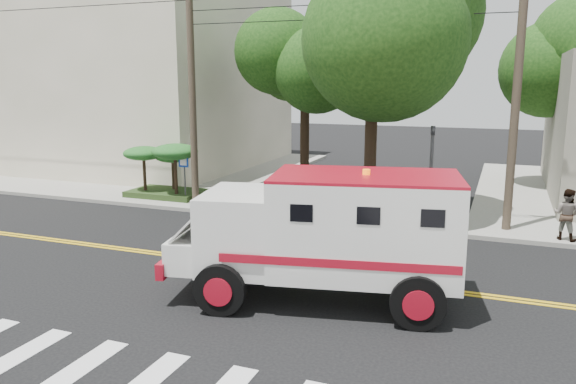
% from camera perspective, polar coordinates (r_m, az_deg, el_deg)
% --- Properties ---
extents(ground, '(100.00, 100.00, 0.00)m').
position_cam_1_polar(ground, '(15.72, -2.71, -7.62)').
color(ground, black).
rests_on(ground, ground).
extents(sidewalk_nw, '(17.00, 17.00, 0.15)m').
position_cam_1_polar(sidewalk_nw, '(33.78, -14.48, 2.41)').
color(sidewalk_nw, gray).
rests_on(sidewalk_nw, ground).
extents(building_left, '(16.00, 14.00, 10.00)m').
position_cam_1_polar(building_left, '(35.80, -16.12, 10.97)').
color(building_left, '#BDB89B').
rests_on(building_left, sidewalk_nw).
extents(utility_pole_left, '(0.28, 0.28, 9.00)m').
position_cam_1_polar(utility_pole_left, '(22.80, -9.70, 9.65)').
color(utility_pole_left, '#382D23').
rests_on(utility_pole_left, ground).
extents(utility_pole_right, '(0.28, 0.28, 9.00)m').
position_cam_1_polar(utility_pole_right, '(19.79, 22.16, 8.76)').
color(utility_pole_right, '#382D23').
rests_on(utility_pole_right, ground).
extents(tree_main, '(6.08, 5.70, 9.85)m').
position_cam_1_polar(tree_main, '(20.32, 9.83, 17.09)').
color(tree_main, black).
rests_on(tree_main, ground).
extents(tree_left, '(4.48, 4.20, 7.70)m').
position_cam_1_polar(tree_left, '(26.84, 2.25, 12.66)').
color(tree_left, black).
rests_on(tree_left, ground).
extents(tree_right, '(4.80, 4.50, 8.20)m').
position_cam_1_polar(tree_right, '(29.50, 27.26, 12.03)').
color(tree_right, black).
rests_on(tree_right, ground).
extents(traffic_signal, '(0.15, 0.18, 3.60)m').
position_cam_1_polar(traffic_signal, '(19.53, 14.34, 2.50)').
color(traffic_signal, '#3F3F42').
rests_on(traffic_signal, ground).
extents(accessibility_sign, '(0.45, 0.10, 2.02)m').
position_cam_1_polar(accessibility_sign, '(23.55, -10.49, 2.01)').
color(accessibility_sign, '#3F3F42').
rests_on(accessibility_sign, ground).
extents(palm_planter, '(3.52, 2.63, 2.36)m').
position_cam_1_polar(palm_planter, '(24.54, -12.42, 2.97)').
color(palm_planter, '#1E3314').
rests_on(palm_planter, sidewalk_nw).
extents(armored_truck, '(7.01, 3.72, 3.04)m').
position_cam_1_polar(armored_truck, '(12.93, 3.97, -3.83)').
color(armored_truck, silver).
rests_on(armored_truck, ground).
extents(pedestrian_b, '(0.97, 0.88, 1.63)m').
position_cam_1_polar(pedestrian_b, '(19.62, 26.43, -2.05)').
color(pedestrian_b, gray).
rests_on(pedestrian_b, sidewalk_ne).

